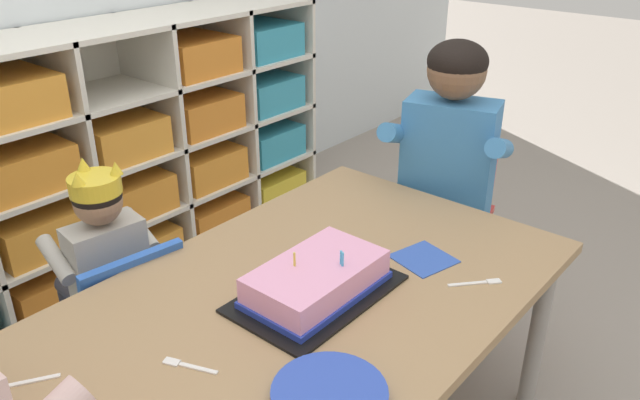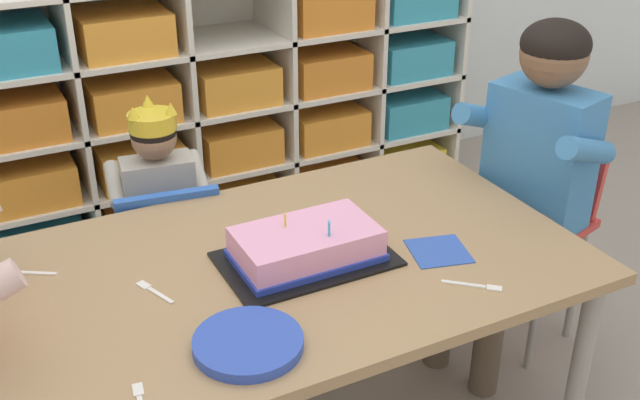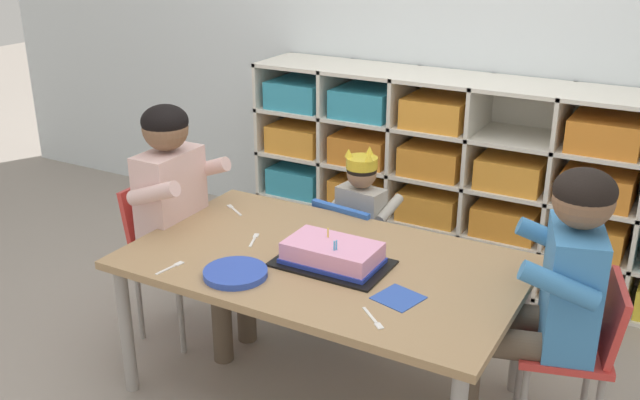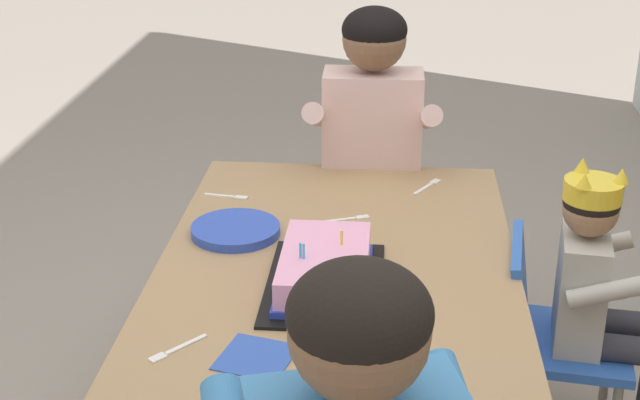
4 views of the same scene
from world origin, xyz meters
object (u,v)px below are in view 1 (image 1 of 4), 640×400
object	(u,v)px
activity_table	(297,318)
classroom_chair_blue	(126,315)
child_with_crown	(102,259)
guest_at_table_side	(444,165)
classroom_chair_guest_side	(446,212)
birthday_cake_on_tray	(316,282)
fork_scattered_mid_table	(19,384)
fork_by_napkin	(478,283)
paper_plate_stack	(329,395)
fork_beside_plate_stack	(186,365)

from	to	relation	value
activity_table	classroom_chair_blue	xyz separation A→B (m)	(-0.15, 0.54, -0.16)
child_with_crown	guest_at_table_side	world-z (taller)	guest_at_table_side
classroom_chair_guest_side	guest_at_table_side	world-z (taller)	guest_at_table_side
birthday_cake_on_tray	fork_scattered_mid_table	bearing A→B (deg)	157.90
guest_at_table_side	fork_by_napkin	bearing A→B (deg)	-67.35
activity_table	fork_by_napkin	size ratio (longest dim) A/B	12.67
child_with_crown	guest_at_table_side	bearing A→B (deg)	156.42
classroom_chair_guest_side	fork_scattered_mid_table	xyz separation A→B (m)	(-1.48, 0.13, 0.15)
activity_table	classroom_chair_guest_side	distance (m)	0.92
birthday_cake_on_tray	fork_scattered_mid_table	size ratio (longest dim) A/B	3.32
activity_table	fork_by_napkin	distance (m)	0.46
guest_at_table_side	paper_plate_stack	xyz separation A→B (m)	(-1.01, -0.34, -0.06)
paper_plate_stack	fork_scattered_mid_table	distance (m)	0.62
activity_table	birthday_cake_on_tray	world-z (taller)	birthday_cake_on_tray
classroom_chair_blue	child_with_crown	xyz separation A→B (m)	(0.01, 0.10, 0.15)
activity_table	child_with_crown	bearing A→B (deg)	101.74
classroom_chair_blue	fork_by_napkin	bearing A→B (deg)	128.18
classroom_chair_guest_side	birthday_cake_on_tray	world-z (taller)	birthday_cake_on_tray
guest_at_table_side	fork_beside_plate_stack	world-z (taller)	guest_at_table_side
classroom_chair_blue	birthday_cake_on_tray	distance (m)	0.64
paper_plate_stack	fork_scattered_mid_table	bearing A→B (deg)	126.21
fork_by_napkin	paper_plate_stack	bearing A→B (deg)	37.69
guest_at_table_side	birthday_cake_on_tray	world-z (taller)	guest_at_table_side
birthday_cake_on_tray	fork_scattered_mid_table	world-z (taller)	birthday_cake_on_tray
classroom_chair_guest_side	guest_at_table_side	distance (m)	0.25
fork_by_napkin	activity_table	bearing A→B (deg)	0.08
paper_plate_stack	classroom_chair_blue	bearing A→B (deg)	85.82
classroom_chair_guest_side	birthday_cake_on_tray	xyz separation A→B (m)	(-0.86, -0.12, 0.19)
classroom_chair_blue	child_with_crown	distance (m)	0.18
fork_by_napkin	fork_beside_plate_stack	distance (m)	0.74
activity_table	classroom_chair_guest_side	bearing A→B (deg)	6.19
classroom_chair_guest_side	fork_by_napkin	world-z (taller)	classroom_chair_guest_side
child_with_crown	classroom_chair_guest_side	distance (m)	1.18
activity_table	fork_beside_plate_stack	xyz separation A→B (m)	(-0.32, 0.02, 0.05)
guest_at_table_side	fork_beside_plate_stack	xyz separation A→B (m)	(-1.13, -0.05, -0.07)
child_with_crown	fork_by_napkin	distance (m)	1.06
paper_plate_stack	fork_scattered_mid_table	xyz separation A→B (m)	(-0.37, 0.50, -0.01)
guest_at_table_side	fork_by_napkin	world-z (taller)	guest_at_table_side
classroom_chair_guest_side	child_with_crown	bearing A→B (deg)	-133.63
child_with_crown	fork_beside_plate_stack	bearing A→B (deg)	80.87
fork_by_napkin	birthday_cake_on_tray	bearing A→B (deg)	-2.20
paper_plate_stack	fork_beside_plate_stack	bearing A→B (deg)	112.06
fork_beside_plate_stack	guest_at_table_side	bearing A→B (deg)	71.43
classroom_chair_blue	guest_at_table_side	distance (m)	1.10
birthday_cake_on_tray	paper_plate_stack	distance (m)	0.36
fork_beside_plate_stack	paper_plate_stack	bearing A→B (deg)	0.86
paper_plate_stack	child_with_crown	bearing A→B (deg)	85.51
activity_table	guest_at_table_side	distance (m)	0.82
child_with_crown	birthday_cake_on_tray	world-z (taller)	child_with_crown
fork_beside_plate_stack	fork_by_napkin	bearing A→B (deg)	43.39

